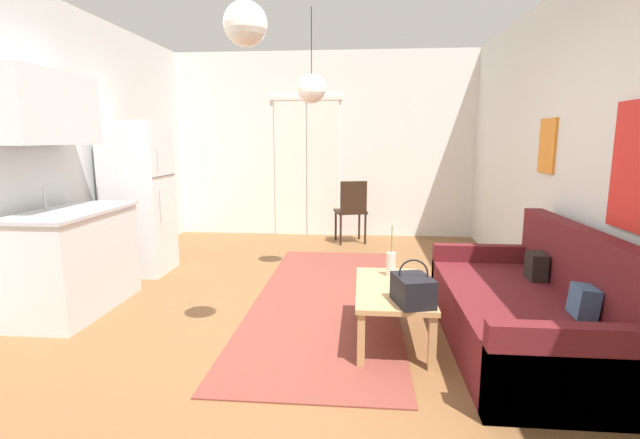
{
  "coord_description": "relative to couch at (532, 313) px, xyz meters",
  "views": [
    {
      "loc": [
        0.59,
        -3.4,
        1.49
      ],
      "look_at": [
        0.19,
        1.06,
        0.71
      ],
      "focal_mm": 26.04,
      "sensor_mm": 36.0,
      "label": 1
    }
  ],
  "objects": [
    {
      "name": "wall_right",
      "position": [
        0.52,
        0.15,
        1.12
      ],
      "size": [
        0.12,
        7.7,
        2.78
      ],
      "color": "silver",
      "rests_on": "ground_plane"
    },
    {
      "name": "handbag",
      "position": [
        -0.87,
        -0.26,
        0.24
      ],
      "size": [
        0.29,
        0.35,
        0.31
      ],
      "color": "black",
      "rests_on": "coffee_table"
    },
    {
      "name": "pendant_lamp_far",
      "position": [
        -1.74,
        1.6,
        1.73
      ],
      "size": [
        0.29,
        0.29,
        0.94
      ],
      "color": "black"
    },
    {
      "name": "bamboo_vase",
      "position": [
        -0.97,
        0.38,
        0.24
      ],
      "size": [
        0.08,
        0.08,
        0.41
      ],
      "color": "beige",
      "rests_on": "coffee_table"
    },
    {
      "name": "ground_plane",
      "position": [
        -1.81,
        0.15,
        -0.32
      ],
      "size": [
        5.14,
        8.1,
        0.1
      ],
      "primitive_type": "cube",
      "color": "brown"
    },
    {
      "name": "wall_back",
      "position": [
        -1.82,
        3.95,
        1.11
      ],
      "size": [
        4.74,
        0.13,
        2.78
      ],
      "color": "white",
      "rests_on": "ground_plane"
    },
    {
      "name": "pendant_lamp_near",
      "position": [
        -1.94,
        -0.32,
        1.91
      ],
      "size": [
        0.27,
        0.27,
        0.74
      ],
      "color": "black"
    },
    {
      "name": "accent_chair",
      "position": [
        -1.35,
        3.33,
        0.24
      ],
      "size": [
        0.51,
        0.5,
        0.91
      ],
      "rotation": [
        0.0,
        0.0,
        3.4
      ],
      "color": "black",
      "rests_on": "ground_plane"
    },
    {
      "name": "refrigerator",
      "position": [
        -3.68,
        1.66,
        0.57
      ],
      "size": [
        0.64,
        0.6,
        1.68
      ],
      "color": "white",
      "rests_on": "ground_plane"
    },
    {
      "name": "coffee_table",
      "position": [
        -0.98,
        0.09,
        0.09
      ],
      "size": [
        0.54,
        1.01,
        0.41
      ],
      "color": "tan",
      "rests_on": "ground_plane"
    },
    {
      "name": "kitchen_counter",
      "position": [
        -3.72,
        0.46,
        0.51
      ],
      "size": [
        0.6,
        1.2,
        2.04
      ],
      "color": "silver",
      "rests_on": "ground_plane"
    },
    {
      "name": "couch",
      "position": [
        0.0,
        0.0,
        0.0
      ],
      "size": [
        0.94,
        1.92,
        0.89
      ],
      "color": "#5B191E",
      "rests_on": "ground_plane"
    },
    {
      "name": "area_rug",
      "position": [
        -1.54,
        0.92,
        -0.26
      ],
      "size": [
        1.3,
        3.56,
        0.01
      ],
      "primitive_type": "cube",
      "color": "brown",
      "rests_on": "ground_plane"
    }
  ]
}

